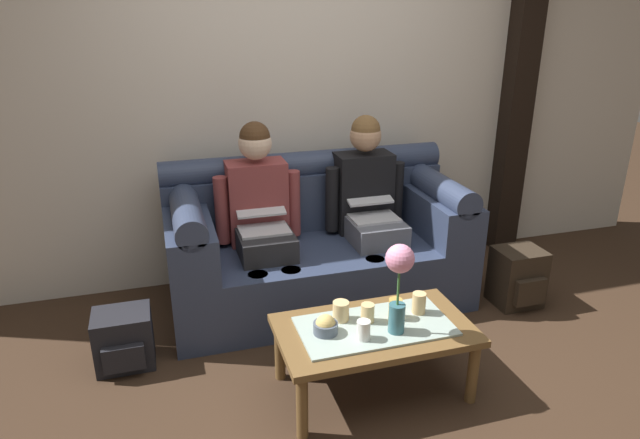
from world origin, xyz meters
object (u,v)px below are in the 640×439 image
(cup_near_right, at_px, (419,303))
(backpack_left, at_px, (124,340))
(cup_far_left, at_px, (363,330))
(coffee_table, at_px, (374,335))
(couch, at_px, (316,246))
(flower_vase, at_px, (399,275))
(cup_far_right, at_px, (368,313))
(snack_bowl, at_px, (326,326))
(backpack_right, at_px, (518,277))
(person_left, at_px, (261,212))
(cup_far_center, at_px, (395,309))
(person_right, at_px, (369,201))
(cup_near_left, at_px, (341,311))

(cup_near_right, height_order, backpack_left, cup_near_right)
(cup_far_left, bearing_deg, backpack_left, 148.60)
(coffee_table, distance_m, cup_near_right, 0.29)
(coffee_table, bearing_deg, couch, 90.00)
(flower_vase, height_order, cup_far_right, flower_vase)
(flower_vase, bearing_deg, cup_near_right, 35.52)
(snack_bowl, distance_m, cup_far_left, 0.19)
(coffee_table, distance_m, cup_far_right, 0.12)
(cup_far_left, xyz_separation_m, backpack_right, (1.36, 0.67, -0.24))
(person_left, xyz_separation_m, cup_far_center, (0.49, -1.02, -0.22))
(backpack_right, xyz_separation_m, backpack_left, (-2.50, 0.03, -0.03))
(coffee_table, bearing_deg, person_right, 70.69)
(backpack_left, bearing_deg, person_right, 15.62)
(flower_vase, xyz_separation_m, backpack_left, (-1.32, 0.68, -0.54))
(flower_vase, relative_size, backpack_left, 1.45)
(snack_bowl, distance_m, cup_near_left, 0.15)
(cup_near_right, relative_size, cup_far_left, 1.15)
(cup_far_center, relative_size, cup_far_right, 1.11)
(backpack_left, bearing_deg, flower_vase, -27.32)
(cup_near_left, height_order, cup_far_left, cup_near_left)
(cup_near_left, bearing_deg, cup_near_right, -6.85)
(person_left, xyz_separation_m, cup_far_left, (0.27, -1.15, -0.22))
(person_left, height_order, cup_far_left, person_left)
(person_left, height_order, cup_near_left, person_left)
(cup_near_left, height_order, cup_near_right, cup_near_right)
(snack_bowl, height_order, cup_near_left, cup_near_left)
(person_right, xyz_separation_m, cup_far_right, (-0.39, -1.01, -0.22))
(coffee_table, height_order, cup_near_left, cup_near_left)
(coffee_table, distance_m, snack_bowl, 0.28)
(person_right, distance_m, cup_near_right, 1.03)
(cup_near_left, relative_size, cup_near_right, 0.90)
(cup_near_left, xyz_separation_m, cup_far_right, (0.12, -0.05, -0.00))
(coffee_table, xyz_separation_m, snack_bowl, (-0.26, 0.00, 0.09))
(snack_bowl, height_order, backpack_right, snack_bowl)
(cup_near_left, bearing_deg, snack_bowl, -139.34)
(backpack_right, bearing_deg, cup_near_left, -161.54)
(coffee_table, relative_size, cup_far_center, 9.13)
(person_left, relative_size, flower_vase, 2.62)
(coffee_table, bearing_deg, cup_far_right, 117.25)
(cup_near_right, relative_size, cup_far_center, 1.04)
(coffee_table, bearing_deg, snack_bowl, 179.00)
(cup_near_right, distance_m, backpack_left, 1.63)
(person_right, xyz_separation_m, snack_bowl, (-0.63, -1.05, -0.23))
(cup_far_center, bearing_deg, person_left, 115.87)
(flower_vase, xyz_separation_m, snack_bowl, (-0.34, 0.09, -0.27))
(cup_far_right, xyz_separation_m, backpack_left, (-1.22, 0.56, -0.28))
(snack_bowl, bearing_deg, cup_near_right, 5.01)
(flower_vase, xyz_separation_m, cup_far_center, (0.05, 0.12, -0.26))
(person_left, bearing_deg, coffee_table, -70.70)
(person_right, xyz_separation_m, cup_near_right, (-0.10, -1.00, -0.22))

